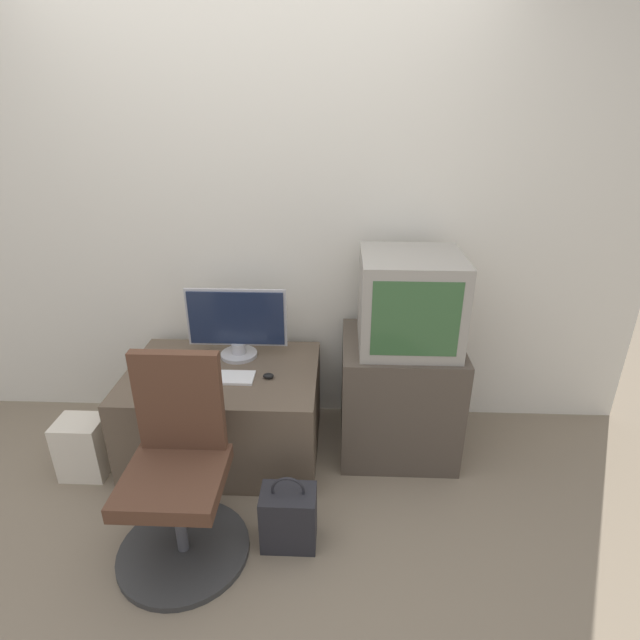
{
  "coord_description": "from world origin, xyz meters",
  "views": [
    {
      "loc": [
        0.45,
        -1.45,
        1.88
      ],
      "look_at": [
        0.35,
        1.0,
        0.77
      ],
      "focal_mm": 28.0,
      "sensor_mm": 36.0,
      "label": 1
    }
  ],
  "objects_px": {
    "mouse": "(268,376)",
    "handbag": "(289,517)",
    "crt_tv": "(410,301)",
    "office_chair": "(179,483)",
    "main_monitor": "(237,323)",
    "keyboard": "(225,377)",
    "cardboard_box_lower": "(83,447)"
  },
  "relations": [
    {
      "from": "mouse",
      "to": "cardboard_box_lower",
      "type": "bearing_deg",
      "value": -171.16
    },
    {
      "from": "main_monitor",
      "to": "cardboard_box_lower",
      "type": "bearing_deg",
      "value": -153.32
    },
    {
      "from": "office_chair",
      "to": "handbag",
      "type": "bearing_deg",
      "value": 4.21
    },
    {
      "from": "crt_tv",
      "to": "main_monitor",
      "type": "bearing_deg",
      "value": 173.97
    },
    {
      "from": "mouse",
      "to": "handbag",
      "type": "xyz_separation_m",
      "value": [
        0.15,
        -0.57,
        -0.39
      ]
    },
    {
      "from": "keyboard",
      "to": "crt_tv",
      "type": "relative_size",
      "value": 0.61
    },
    {
      "from": "cardboard_box_lower",
      "to": "keyboard",
      "type": "bearing_deg",
      "value": 10.58
    },
    {
      "from": "crt_tv",
      "to": "office_chair",
      "type": "xyz_separation_m",
      "value": [
        -1.04,
        -0.75,
        -0.56
      ]
    },
    {
      "from": "crt_tv",
      "to": "office_chair",
      "type": "bearing_deg",
      "value": -144.11
    },
    {
      "from": "keyboard",
      "to": "mouse",
      "type": "distance_m",
      "value": 0.23
    },
    {
      "from": "keyboard",
      "to": "crt_tv",
      "type": "distance_m",
      "value": 1.04
    },
    {
      "from": "crt_tv",
      "to": "handbag",
      "type": "bearing_deg",
      "value": -128.6
    },
    {
      "from": "main_monitor",
      "to": "crt_tv",
      "type": "relative_size",
      "value": 1.09
    },
    {
      "from": "cardboard_box_lower",
      "to": "handbag",
      "type": "height_order",
      "value": "handbag"
    },
    {
      "from": "main_monitor",
      "to": "keyboard",
      "type": "xyz_separation_m",
      "value": [
        -0.03,
        -0.25,
        -0.2
      ]
    },
    {
      "from": "mouse",
      "to": "handbag",
      "type": "relative_size",
      "value": 0.16
    },
    {
      "from": "crt_tv",
      "to": "cardboard_box_lower",
      "type": "xyz_separation_m",
      "value": [
        -1.71,
        -0.3,
        -0.75
      ]
    },
    {
      "from": "main_monitor",
      "to": "crt_tv",
      "type": "distance_m",
      "value": 0.95
    },
    {
      "from": "keyboard",
      "to": "handbag",
      "type": "xyz_separation_m",
      "value": [
        0.38,
        -0.56,
        -0.39
      ]
    },
    {
      "from": "keyboard",
      "to": "office_chair",
      "type": "bearing_deg",
      "value": -97.88
    },
    {
      "from": "office_chair",
      "to": "main_monitor",
      "type": "bearing_deg",
      "value": 82.55
    },
    {
      "from": "mouse",
      "to": "crt_tv",
      "type": "bearing_deg",
      "value": 11.23
    },
    {
      "from": "main_monitor",
      "to": "cardboard_box_lower",
      "type": "xyz_separation_m",
      "value": [
        -0.79,
        -0.4,
        -0.56
      ]
    },
    {
      "from": "main_monitor",
      "to": "keyboard",
      "type": "height_order",
      "value": "main_monitor"
    },
    {
      "from": "keyboard",
      "to": "crt_tv",
      "type": "xyz_separation_m",
      "value": [
        0.96,
        0.16,
        0.39
      ]
    },
    {
      "from": "cardboard_box_lower",
      "to": "handbag",
      "type": "relative_size",
      "value": 0.88
    },
    {
      "from": "cardboard_box_lower",
      "to": "handbag",
      "type": "xyz_separation_m",
      "value": [
        1.14,
        -0.42,
        -0.02
      ]
    },
    {
      "from": "crt_tv",
      "to": "office_chair",
      "type": "height_order",
      "value": "crt_tv"
    },
    {
      "from": "mouse",
      "to": "crt_tv",
      "type": "distance_m",
      "value": 0.83
    },
    {
      "from": "crt_tv",
      "to": "handbag",
      "type": "relative_size",
      "value": 1.36
    },
    {
      "from": "crt_tv",
      "to": "handbag",
      "type": "height_order",
      "value": "crt_tv"
    },
    {
      "from": "crt_tv",
      "to": "office_chair",
      "type": "relative_size",
      "value": 0.55
    }
  ]
}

